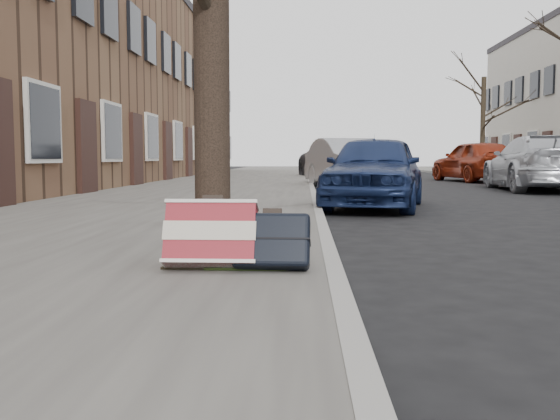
{
  "coord_description": "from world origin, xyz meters",
  "views": [
    {
      "loc": [
        -1.46,
        -3.34,
        0.87
      ],
      "look_at": [
        -1.62,
        0.8,
        0.52
      ],
      "focal_mm": 40.0,
      "sensor_mm": 36.0,
      "label": 1
    }
  ],
  "objects_px": {
    "suitcase_navy": "(271,240)",
    "car_near_mid": "(350,164)",
    "car_near_front": "(375,171)",
    "suitcase_red": "(211,235)"
  },
  "relations": [
    {
      "from": "suitcase_navy",
      "to": "car_near_mid",
      "type": "distance_m",
      "value": 13.35
    },
    {
      "from": "car_near_front",
      "to": "car_near_mid",
      "type": "distance_m",
      "value": 6.54
    },
    {
      "from": "suitcase_red",
      "to": "car_near_front",
      "type": "bearing_deg",
      "value": 75.1
    },
    {
      "from": "car_near_mid",
      "to": "car_near_front",
      "type": "bearing_deg",
      "value": -104.75
    },
    {
      "from": "suitcase_red",
      "to": "car_near_mid",
      "type": "height_order",
      "value": "car_near_mid"
    },
    {
      "from": "car_near_front",
      "to": "suitcase_navy",
      "type": "bearing_deg",
      "value": -89.43
    },
    {
      "from": "suitcase_red",
      "to": "car_near_front",
      "type": "relative_size",
      "value": 0.16
    },
    {
      "from": "car_near_front",
      "to": "car_near_mid",
      "type": "xyz_separation_m",
      "value": [
        0.04,
        6.54,
        0.06
      ]
    },
    {
      "from": "suitcase_navy",
      "to": "car_near_mid",
      "type": "bearing_deg",
      "value": 85.91
    },
    {
      "from": "car_near_mid",
      "to": "suitcase_navy",
      "type": "bearing_deg",
      "value": -110.8
    }
  ]
}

